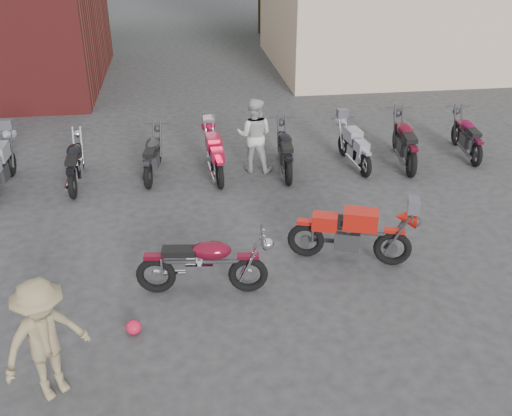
{
  "coord_description": "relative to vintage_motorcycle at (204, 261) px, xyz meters",
  "views": [
    {
      "loc": [
        -0.33,
        -7.18,
        5.49
      ],
      "look_at": [
        0.88,
        1.52,
        0.9
      ],
      "focal_mm": 40.0,
      "sensor_mm": 36.0,
      "label": 1
    }
  ],
  "objects": [
    {
      "name": "person_light",
      "position": [
        1.45,
        4.73,
        0.28
      ],
      "size": [
        1.0,
        0.87,
        1.75
      ],
      "primitive_type": "imported",
      "rotation": [
        0.0,
        0.0,
        2.86
      ],
      "color": "#B9BAB5",
      "rests_on": "ground"
    },
    {
      "name": "row_bike_5",
      "position": [
        2.15,
        4.57,
        -0.01
      ],
      "size": [
        0.81,
        2.05,
        1.16
      ],
      "primitive_type": null,
      "rotation": [
        0.0,
        0.0,
        1.5
      ],
      "color": "black",
      "rests_on": "ground"
    },
    {
      "name": "row_bike_2",
      "position": [
        -2.61,
        4.52,
        -0.03
      ],
      "size": [
        0.69,
        1.96,
        1.13
      ],
      "primitive_type": null,
      "rotation": [
        0.0,
        0.0,
        1.6
      ],
      "color": "black",
      "rests_on": "ground"
    },
    {
      "name": "person_tan",
      "position": [
        -2.03,
        -1.92,
        0.26
      ],
      "size": [
        1.26,
        1.16,
        1.7
      ],
      "primitive_type": "imported",
      "rotation": [
        0.0,
        0.0,
        0.64
      ],
      "color": "#847451",
      "rests_on": "ground"
    },
    {
      "name": "stucco_building",
      "position": [
        8.6,
        14.56,
        1.16
      ],
      "size": [
        10.0,
        8.0,
        3.5
      ],
      "primitive_type": "cube",
      "color": "tan",
      "rests_on": "ground"
    },
    {
      "name": "sportbike",
      "position": [
        2.58,
        0.58,
        0.01
      ],
      "size": [
        2.18,
        1.31,
        1.2
      ],
      "primitive_type": null,
      "rotation": [
        0.0,
        0.0,
        -0.33
      ],
      "color": "red",
      "rests_on": "ground"
    },
    {
      "name": "vintage_motorcycle",
      "position": [
        0.0,
        0.0,
        0.0
      ],
      "size": [
        2.1,
        0.91,
        1.18
      ],
      "primitive_type": null,
      "rotation": [
        0.0,
        0.0,
        -0.12
      ],
      "color": "#5B0B1C",
      "rests_on": "ground"
    },
    {
      "name": "row_bike_8",
      "position": [
        6.83,
        4.96,
        -0.03
      ],
      "size": [
        0.86,
        1.99,
        1.12
      ],
      "primitive_type": null,
      "rotation": [
        0.0,
        0.0,
        1.45
      ],
      "color": "#560A29",
      "rests_on": "ground"
    },
    {
      "name": "ground",
      "position": [
        0.1,
        -0.44,
        -0.59
      ],
      "size": [
        90.0,
        90.0,
        0.0
      ],
      "primitive_type": "plane",
      "color": "#2C2C2E"
    },
    {
      "name": "helmet",
      "position": [
        -1.1,
        -0.89,
        -0.48
      ],
      "size": [
        0.29,
        0.29,
        0.21
      ],
      "primitive_type": "ellipsoid",
      "rotation": [
        0.0,
        0.0,
        -0.33
      ],
      "color": "red",
      "rests_on": "ground"
    },
    {
      "name": "row_bike_6",
      "position": [
        3.85,
        4.69,
        -0.06
      ],
      "size": [
        0.79,
        1.88,
        1.06
      ],
      "primitive_type": null,
      "rotation": [
        0.0,
        0.0,
        1.68
      ],
      "color": "#91929E",
      "rests_on": "ground"
    },
    {
      "name": "row_bike_7",
      "position": [
        5.09,
        4.65,
        0.03
      ],
      "size": [
        1.02,
        2.23,
        1.24
      ],
      "primitive_type": null,
      "rotation": [
        0.0,
        0.0,
        1.42
      ],
      "color": "#500A19",
      "rests_on": "ground"
    },
    {
      "name": "row_bike_3",
      "position": [
        -0.91,
        4.77,
        -0.04
      ],
      "size": [
        0.87,
        1.95,
        1.09
      ],
      "primitive_type": null,
      "rotation": [
        0.0,
        0.0,
        1.44
      ],
      "color": "#252628",
      "rests_on": "ground"
    },
    {
      "name": "row_bike_4",
      "position": [
        0.5,
        4.56,
        -0.03
      ],
      "size": [
        0.77,
        1.97,
        1.12
      ],
      "primitive_type": null,
      "rotation": [
        0.0,
        0.0,
        1.64
      ],
      "color": "#A30D2E",
      "rests_on": "ground"
    }
  ]
}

